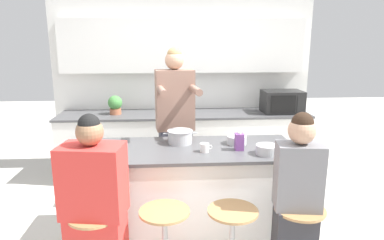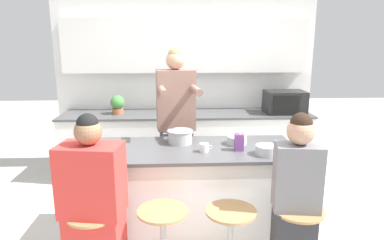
{
  "view_description": "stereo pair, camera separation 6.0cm",
  "coord_description": "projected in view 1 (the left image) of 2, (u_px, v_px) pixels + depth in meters",
  "views": [
    {
      "loc": [
        -0.21,
        -3.03,
        1.91
      ],
      "look_at": [
        0.0,
        0.08,
        1.17
      ],
      "focal_mm": 32.0,
      "sensor_mm": 36.0,
      "label": 1
    },
    {
      "loc": [
        -0.15,
        -3.03,
        1.91
      ],
      "look_at": [
        0.0,
        0.08,
        1.17
      ],
      "focal_mm": 32.0,
      "sensor_mm": 36.0,
      "label": 2
    }
  ],
  "objects": [
    {
      "name": "kitchen_island",
      "position": [
        193.0,
        193.0,
        3.28
      ],
      "size": [
        1.95,
        0.8,
        0.92
      ],
      "color": "black",
      "rests_on": "ground_plane"
    },
    {
      "name": "person_wrapped_blanket",
      "position": [
        95.0,
        212.0,
        2.53
      ],
      "size": [
        0.49,
        0.35,
        1.41
      ],
      "rotation": [
        0.0,
        0.0,
        -0.15
      ],
      "color": "red",
      "rests_on": "ground_plane"
    },
    {
      "name": "person_cooking",
      "position": [
        175.0,
        132.0,
        3.75
      ],
      "size": [
        0.48,
        0.62,
        1.83
      ],
      "rotation": [
        0.0,
        0.0,
        0.13
      ],
      "color": "#383842",
      "rests_on": "ground_plane"
    },
    {
      "name": "banana_bunch",
      "position": [
        101.0,
        151.0,
        3.0
      ],
      "size": [
        0.18,
        0.13,
        0.06
      ],
      "color": "yellow",
      "rests_on": "kitchen_island"
    },
    {
      "name": "person_seated_near",
      "position": [
        296.0,
        206.0,
        2.63
      ],
      "size": [
        0.37,
        0.3,
        1.4
      ],
      "rotation": [
        0.0,
        0.0,
        -0.13
      ],
      "color": "#333338",
      "rests_on": "ground_plane"
    },
    {
      "name": "ground_plane",
      "position": [
        193.0,
        237.0,
        3.39
      ],
      "size": [
        16.0,
        16.0,
        0.0
      ],
      "primitive_type": "plane",
      "color": "beige"
    },
    {
      "name": "cooking_pot",
      "position": [
        180.0,
        137.0,
        3.32
      ],
      "size": [
        0.33,
        0.24,
        0.13
      ],
      "color": "#B7BABC",
      "rests_on": "kitchen_island"
    },
    {
      "name": "mixing_bowl_steel",
      "position": [
        237.0,
        140.0,
        3.3
      ],
      "size": [
        0.19,
        0.19,
        0.08
      ],
      "color": "#B7BABC",
      "rests_on": "kitchen_island"
    },
    {
      "name": "fruit_bowl",
      "position": [
        267.0,
        150.0,
        3.0
      ],
      "size": [
        0.19,
        0.19,
        0.08
      ],
      "color": "#B7BABC",
      "rests_on": "kitchen_island"
    },
    {
      "name": "coffee_cup_near",
      "position": [
        205.0,
        148.0,
        3.07
      ],
      "size": [
        0.11,
        0.08,
        0.08
      ],
      "color": "white",
      "rests_on": "kitchen_island"
    },
    {
      "name": "potted_plant",
      "position": [
        115.0,
        104.0,
        4.69
      ],
      "size": [
        0.19,
        0.19,
        0.26
      ],
      "color": "#A86042",
      "rests_on": "back_counter"
    },
    {
      "name": "wall_back",
      "position": [
        183.0,
        66.0,
        4.95
      ],
      "size": [
        3.74,
        0.22,
        2.7
      ],
      "color": "silver",
      "rests_on": "ground_plane"
    },
    {
      "name": "back_counter",
      "position": [
        185.0,
        144.0,
        4.88
      ],
      "size": [
        3.47,
        0.68,
        0.91
      ],
      "color": "white",
      "rests_on": "ground_plane"
    },
    {
      "name": "juice_carton",
      "position": [
        239.0,
        142.0,
        3.11
      ],
      "size": [
        0.08,
        0.08,
        0.17
      ],
      "color": "#7A428E",
      "rests_on": "kitchen_island"
    },
    {
      "name": "microwave",
      "position": [
        282.0,
        102.0,
        4.8
      ],
      "size": [
        0.54,
        0.4,
        0.31
      ],
      "color": "black",
      "rests_on": "back_counter"
    }
  ]
}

